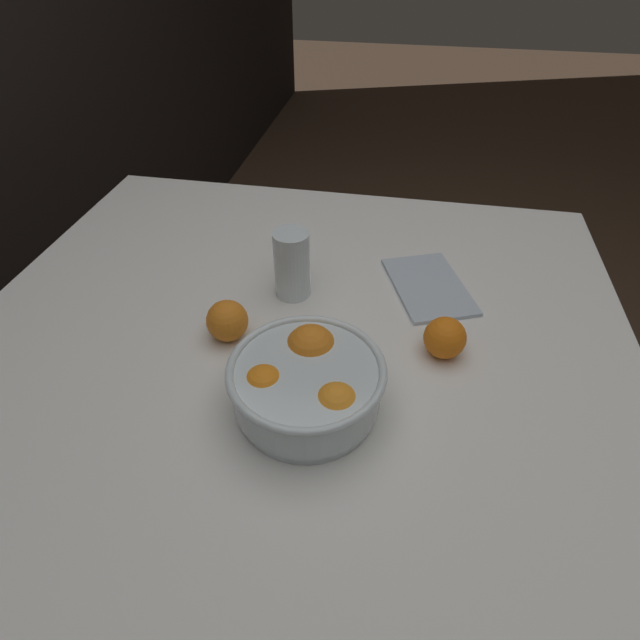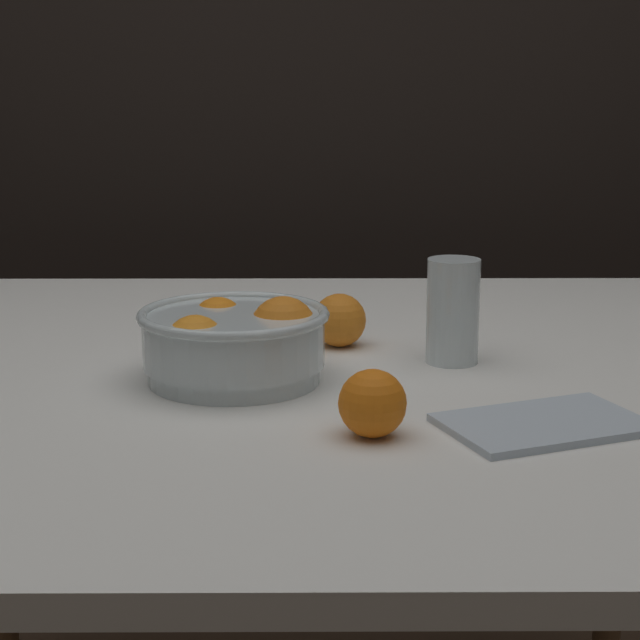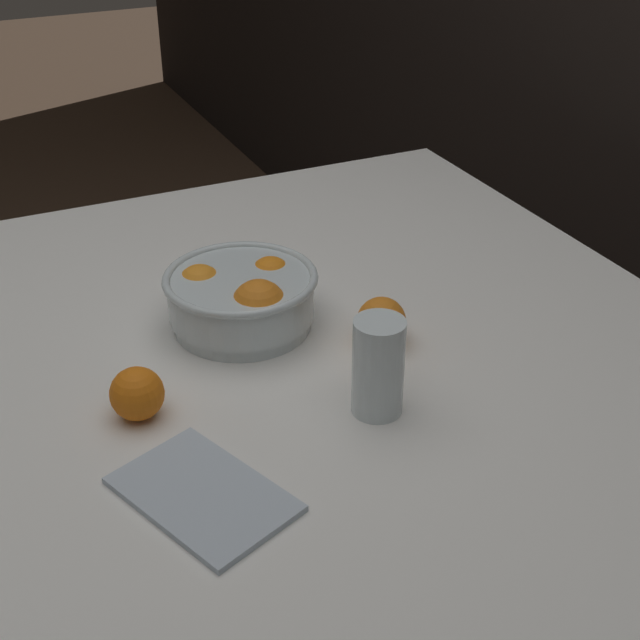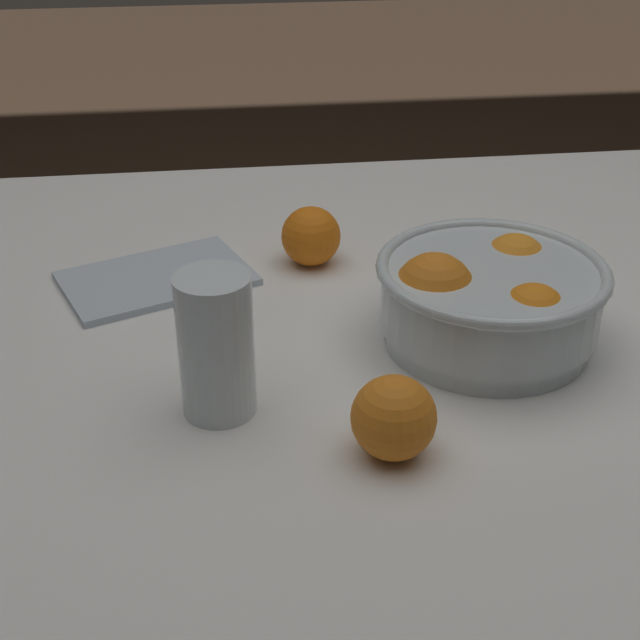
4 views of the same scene
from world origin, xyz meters
name	(u,v)px [view 3 (image 3 of 4)]	position (x,y,z in m)	size (l,w,h in m)	color
dining_table	(299,385)	(0.00, 0.00, 0.69)	(1.22, 1.15, 0.77)	white
fruit_bowl	(242,297)	(-0.08, -0.05, 0.81)	(0.22, 0.22, 0.10)	silver
juice_glass	(378,372)	(0.19, 0.03, 0.82)	(0.06, 0.06, 0.13)	#F4A314
orange_loose_near_bowl	(137,394)	(0.07, -0.25, 0.80)	(0.07, 0.07, 0.07)	orange
orange_loose_front	(381,321)	(0.05, 0.11, 0.80)	(0.07, 0.07, 0.07)	orange
napkin	(203,494)	(0.25, -0.22, 0.77)	(0.20, 0.13, 0.01)	silver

